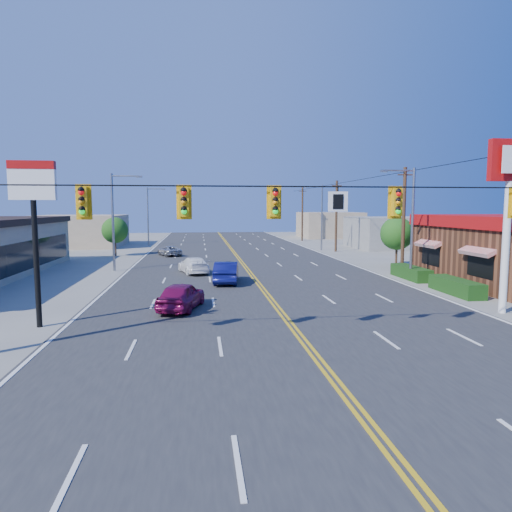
{
  "coord_description": "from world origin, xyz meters",
  "views": [
    {
      "loc": [
        -3.97,
        -16.65,
        5.22
      ],
      "look_at": [
        -0.45,
        11.6,
        2.2
      ],
      "focal_mm": 32.0,
      "sensor_mm": 36.0,
      "label": 1
    }
  ],
  "objects": [
    {
      "name": "streetlight_sw",
      "position": [
        -10.79,
        22.0,
        4.51
      ],
      "size": [
        2.55,
        0.25,
        8.0
      ],
      "color": "gray",
      "rests_on": "ground"
    },
    {
      "name": "car_magenta",
      "position": [
        -4.92,
        6.52,
        0.7
      ],
      "size": [
        2.65,
        4.41,
        1.4
      ],
      "primitive_type": "imported",
      "rotation": [
        0.0,
        0.0,
        2.88
      ],
      "color": "maroon",
      "rests_on": "ground"
    },
    {
      "name": "streetlight_se",
      "position": [
        10.79,
        14.0,
        4.51
      ],
      "size": [
        2.55,
        0.25,
        8.0
      ],
      "color": "gray",
      "rests_on": "ground"
    },
    {
      "name": "utility_pole_far",
      "position": [
        12.2,
        54.0,
        4.2
      ],
      "size": [
        0.28,
        0.28,
        8.4
      ],
      "primitive_type": "cylinder",
      "color": "#47301E",
      "rests_on": "ground"
    },
    {
      "name": "car_white",
      "position": [
        -4.46,
        19.51,
        0.63
      ],
      "size": [
        2.82,
        4.68,
        1.27
      ],
      "primitive_type": "imported",
      "rotation": [
        0.0,
        0.0,
        3.4
      ],
      "color": "white",
      "rests_on": "ground"
    },
    {
      "name": "signal_span",
      "position": [
        -0.12,
        0.0,
        4.89
      ],
      "size": [
        24.32,
        0.34,
        9.0
      ],
      "color": "#47301E",
      "rests_on": "ground"
    },
    {
      "name": "bld_east_mid",
      "position": [
        22.0,
        40.0,
        2.0
      ],
      "size": [
        12.0,
        10.0,
        4.0
      ],
      "primitive_type": "cube",
      "color": "gray",
      "rests_on": "ground"
    },
    {
      "name": "bld_west_far",
      "position": [
        -20.0,
        48.0,
        2.1
      ],
      "size": [
        11.0,
        12.0,
        4.2
      ],
      "primitive_type": "cube",
      "color": "tan",
      "rests_on": "ground"
    },
    {
      "name": "utility_pole_near",
      "position": [
        12.2,
        18.0,
        4.2
      ],
      "size": [
        0.28,
        0.28,
        8.4
      ],
      "primitive_type": "cylinder",
      "color": "#47301E",
      "rests_on": "ground"
    },
    {
      "name": "ground",
      "position": [
        0.0,
        0.0,
        0.0
      ],
      "size": [
        160.0,
        160.0,
        0.0
      ],
      "primitive_type": "plane",
      "color": "gray",
      "rests_on": "ground"
    },
    {
      "name": "streetlight_nw",
      "position": [
        -10.79,
        48.0,
        4.51
      ],
      "size": [
        2.55,
        0.25,
        8.0
      ],
      "color": "gray",
      "rests_on": "ground"
    },
    {
      "name": "tree_kfc_rear",
      "position": [
        13.5,
        22.0,
        2.93
      ],
      "size": [
        2.94,
        2.94,
        4.41
      ],
      "color": "#47301E",
      "rests_on": "ground"
    },
    {
      "name": "streetlight_ne",
      "position": [
        10.79,
        38.0,
        4.51
      ],
      "size": [
        2.55,
        0.25,
        8.0
      ],
      "color": "gray",
      "rests_on": "ground"
    },
    {
      "name": "car_blue",
      "position": [
        -2.15,
        14.53,
        0.74
      ],
      "size": [
        2.04,
        4.61,
        1.47
      ],
      "primitive_type": "imported",
      "rotation": [
        0.0,
        0.0,
        3.03
      ],
      "color": "#0F125A",
      "rests_on": "ground"
    },
    {
      "name": "road",
      "position": [
        0.0,
        20.0,
        0.03
      ],
      "size": [
        20.0,
        120.0,
        0.06
      ],
      "primitive_type": "cube",
      "color": "#2D2D30",
      "rests_on": "ground"
    },
    {
      "name": "utility_pole_mid",
      "position": [
        12.2,
        36.0,
        4.2
      ],
      "size": [
        0.28,
        0.28,
        8.4
      ],
      "primitive_type": "cylinder",
      "color": "#47301E",
      "rests_on": "ground"
    },
    {
      "name": "kfc_pylon",
      "position": [
        11.0,
        4.0,
        6.04
      ],
      "size": [
        2.2,
        0.36,
        8.5
      ],
      "color": "white",
      "rests_on": "ground"
    },
    {
      "name": "bld_east_far",
      "position": [
        19.0,
        62.0,
        2.2
      ],
      "size": [
        10.0,
        10.0,
        4.4
      ],
      "primitive_type": "cube",
      "color": "tan",
      "rests_on": "ground"
    },
    {
      "name": "pizza_hut_sign",
      "position": [
        -11.0,
        4.0,
        5.18
      ],
      "size": [
        1.9,
        0.3,
        6.85
      ],
      "color": "black",
      "rests_on": "ground"
    },
    {
      "name": "car_silver",
      "position": [
        -7.21,
        33.08,
        0.53
      ],
      "size": [
        3.07,
        4.22,
        1.07
      ],
      "primitive_type": "imported",
      "rotation": [
        0.0,
        0.0,
        3.52
      ],
      "color": "#B0AFB5",
      "rests_on": "ground"
    },
    {
      "name": "tree_west",
      "position": [
        -13.0,
        34.0,
        2.79
      ],
      "size": [
        2.8,
        2.8,
        4.2
      ],
      "color": "#47301E",
      "rests_on": "ground"
    }
  ]
}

